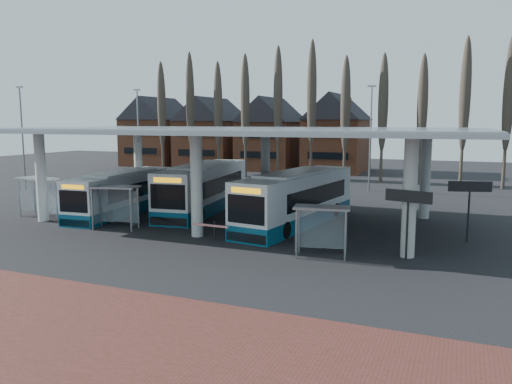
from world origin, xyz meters
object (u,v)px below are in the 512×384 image
at_px(bus_1, 205,188).
at_px(shelter_2, 322,220).
at_px(bus_2, 297,199).
at_px(shelter_0, 39,188).
at_px(shelter_1, 116,198).
at_px(bus_0, 123,193).

bearing_deg(bus_1, shelter_2, -46.18).
distance_m(bus_2, shelter_2, 7.97).
height_order(shelter_0, shelter_1, shelter_0).
relative_size(shelter_1, shelter_2, 1.08).
relative_size(shelter_0, shelter_2, 1.09).
xyz_separation_m(bus_2, shelter_0, (-17.79, -4.48, 0.38)).
bearing_deg(bus_2, shelter_0, -157.71).
height_order(bus_2, shelter_1, bus_2).
relative_size(bus_2, shelter_0, 4.01).
xyz_separation_m(bus_0, shelter_1, (3.05, -4.67, 0.53)).
bearing_deg(shelter_1, shelter_2, -19.39).
relative_size(bus_1, shelter_0, 4.06).
distance_m(bus_0, shelter_0, 5.78).
relative_size(bus_2, shelter_2, 4.36).
distance_m(shelter_1, shelter_2, 13.81).
bearing_deg(shelter_1, shelter_0, 157.67).
bearing_deg(shelter_1, bus_0, 109.70).
height_order(bus_0, bus_1, bus_1).
height_order(shelter_1, shelter_2, shelter_1).
xyz_separation_m(bus_2, shelter_1, (-10.17, -5.68, 0.33)).
distance_m(bus_1, shelter_0, 11.80).
xyz_separation_m(shelter_1, shelter_2, (13.74, -1.44, -0.13)).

